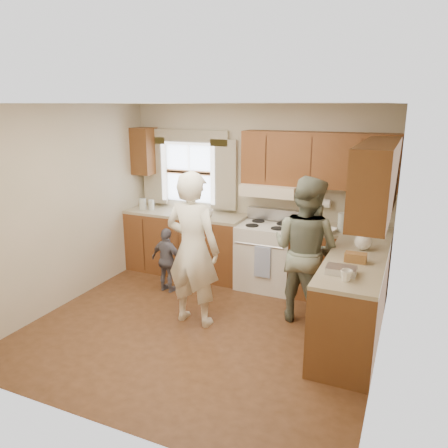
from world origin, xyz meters
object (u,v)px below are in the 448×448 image
at_px(woman_left, 193,249).
at_px(child, 167,260).
at_px(stove, 267,255).
at_px(woman_right, 305,250).

height_order(woman_left, child, woman_left).
bearing_deg(stove, child, -149.29).
distance_m(stove, woman_left, 1.48).
bearing_deg(child, stove, -139.57).
distance_m(stove, woman_right, 1.10).
bearing_deg(stove, woman_right, -46.89).
bearing_deg(child, woman_right, -171.58).
distance_m(woman_left, woman_right, 1.30).
bearing_deg(woman_left, child, -38.73).
bearing_deg(woman_right, stove, -29.39).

